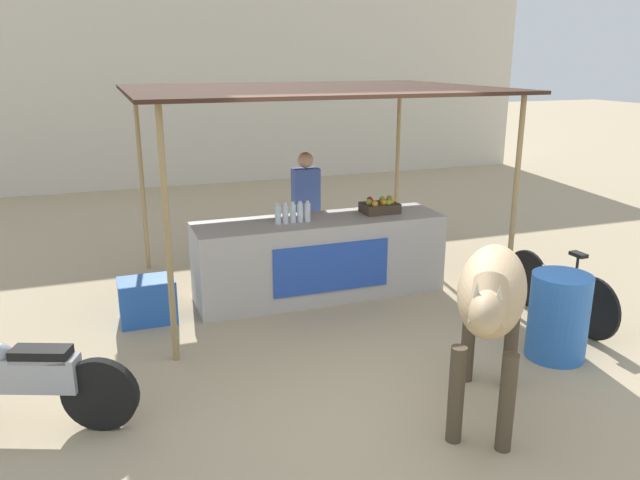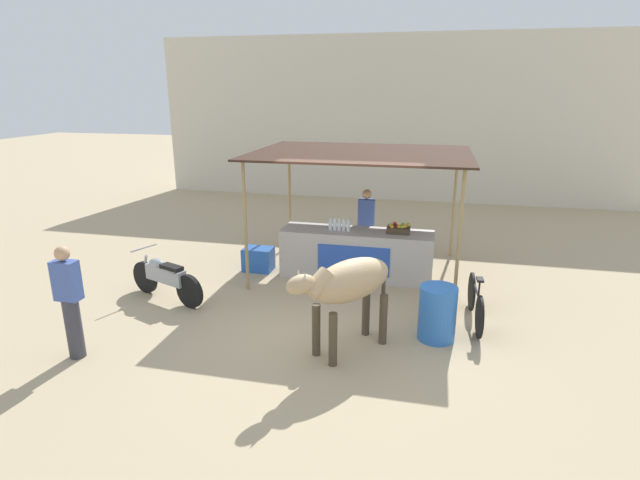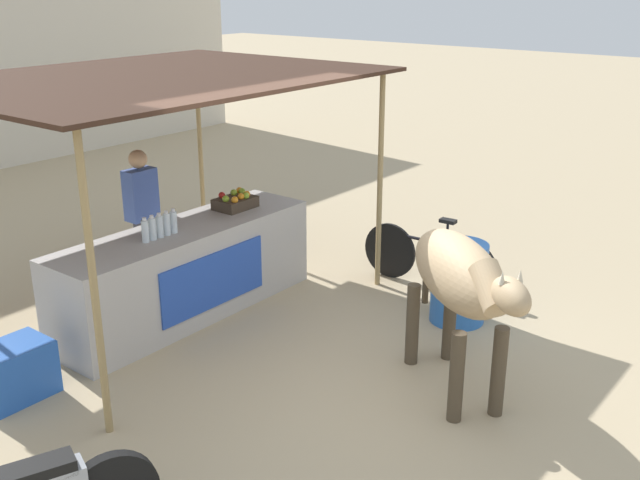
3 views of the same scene
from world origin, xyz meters
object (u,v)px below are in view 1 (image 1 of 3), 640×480
object	(u,v)px
cow	(491,297)
motorcycle_parked	(19,379)
stall_counter	(320,257)
cooler_box	(147,300)
bicycle_leaning	(559,291)
fruit_crate	(380,207)
vendor_behind_counter	(306,213)
water_barrel	(558,316)

from	to	relation	value
cow	motorcycle_parked	xyz separation A→B (m)	(-3.49, 1.08, -0.60)
stall_counter	cow	world-z (taller)	cow
cooler_box	cow	world-z (taller)	cow
cooler_box	bicycle_leaning	bearing A→B (deg)	-19.75
fruit_crate	cooler_box	bearing A→B (deg)	-177.01
vendor_behind_counter	cow	world-z (taller)	vendor_behind_counter
vendor_behind_counter	bicycle_leaning	xyz separation A→B (m)	(2.12, -2.38, -0.50)
motorcycle_parked	bicycle_leaning	distance (m)	5.37
water_barrel	cooler_box	bearing A→B (deg)	148.57
fruit_crate	motorcycle_parked	bearing A→B (deg)	-153.82
stall_counter	vendor_behind_counter	xyz separation A→B (m)	(0.08, 0.75, 0.37)
stall_counter	fruit_crate	distance (m)	0.99
vendor_behind_counter	bicycle_leaning	size ratio (longest dim) A/B	0.99
vendor_behind_counter	water_barrel	world-z (taller)	vendor_behind_counter
stall_counter	water_barrel	bearing A→B (deg)	-55.56
bicycle_leaning	motorcycle_parked	bearing A→B (deg)	-177.04
stall_counter	water_barrel	distance (m)	2.82
motorcycle_parked	cooler_box	bearing A→B (deg)	58.45
stall_counter	bicycle_leaning	world-z (taller)	stall_counter
vendor_behind_counter	motorcycle_parked	xyz separation A→B (m)	(-3.24, -2.65, -0.42)
stall_counter	vendor_behind_counter	bearing A→B (deg)	84.01
stall_counter	cooler_box	size ratio (longest dim) A/B	5.00
water_barrel	cow	xyz separation A→B (m)	(-1.26, -0.65, 0.61)
cooler_box	cow	bearing A→B (deg)	-50.38
cooler_box	water_barrel	bearing A→B (deg)	-31.43
motorcycle_parked	fruit_crate	bearing A→B (deg)	26.18
bicycle_leaning	vendor_behind_counter	bearing A→B (deg)	131.74
fruit_crate	cow	xyz separation A→B (m)	(-0.48, -3.03, -0.00)
motorcycle_parked	bicycle_leaning	bearing A→B (deg)	2.96
vendor_behind_counter	motorcycle_parked	bearing A→B (deg)	-140.68
cooler_box	water_barrel	world-z (taller)	water_barrel
water_barrel	bicycle_leaning	size ratio (longest dim) A/B	0.51
cooler_box	water_barrel	xyz separation A→B (m)	(3.65, -2.23, 0.18)
cooler_box	vendor_behind_counter	bearing A→B (deg)	21.74
vendor_behind_counter	cow	distance (m)	3.74
vendor_behind_counter	water_barrel	bearing A→B (deg)	-63.78
fruit_crate	water_barrel	distance (m)	2.58
water_barrel	vendor_behind_counter	bearing A→B (deg)	116.22
cow	vendor_behind_counter	bearing A→B (deg)	93.87
stall_counter	cooler_box	bearing A→B (deg)	-177.29
fruit_crate	bicycle_leaning	bearing A→B (deg)	-50.40
cooler_box	stall_counter	bearing A→B (deg)	2.71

